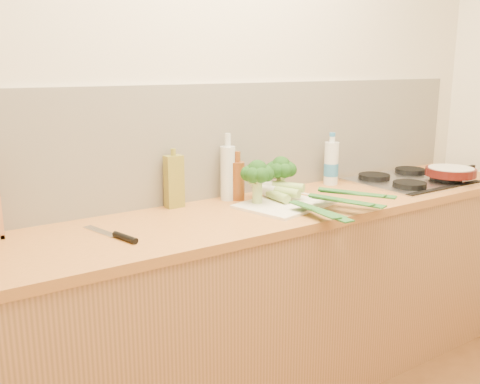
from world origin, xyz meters
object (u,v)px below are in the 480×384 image
object	(u,v)px
gas_hob	(410,179)
skillet	(451,172)
chopping_board	(286,204)
chefs_knife	(119,236)

from	to	relation	value
gas_hob	skillet	xyz separation A→B (m)	(0.17, -0.13, 0.05)
gas_hob	chopping_board	bearing A→B (deg)	-179.26
gas_hob	chefs_knife	distance (m)	1.69
chopping_board	chefs_knife	distance (m)	0.81
chopping_board	chefs_knife	bearing A→B (deg)	168.40
gas_hob	chopping_board	world-z (taller)	gas_hob
gas_hob	skillet	distance (m)	0.22
chopping_board	chefs_knife	xyz separation A→B (m)	(-0.81, -0.03, 0.00)
gas_hob	chefs_knife	size ratio (longest dim) A/B	1.83
chefs_knife	skillet	world-z (taller)	skillet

